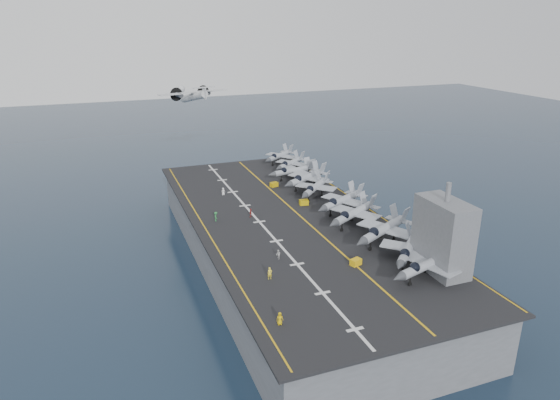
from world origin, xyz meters
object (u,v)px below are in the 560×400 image
object	(u,v)px
fighter_jet_0	(427,264)
tow_cart_a	(356,262)
transport_plane	(194,97)
island_superstructure	(444,228)

from	to	relation	value
fighter_jet_0	tow_cart_a	bearing A→B (deg)	136.46
tow_cart_a	transport_plane	world-z (taller)	transport_plane
island_superstructure	fighter_jet_0	world-z (taller)	island_superstructure
tow_cart_a	fighter_jet_0	bearing A→B (deg)	-43.54
island_superstructure	transport_plane	xyz separation A→B (m)	(-22.24, 84.84, 10.39)
island_superstructure	transport_plane	size ratio (longest dim) A/B	0.62
fighter_jet_0	transport_plane	world-z (taller)	transport_plane
fighter_jet_0	tow_cart_a	size ratio (longest dim) A/B	7.75
tow_cart_a	transport_plane	distance (m)	81.08
tow_cart_a	transport_plane	bearing A→B (deg)	97.48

